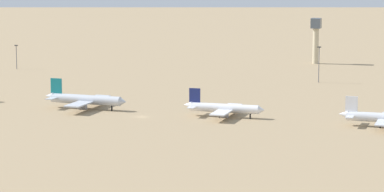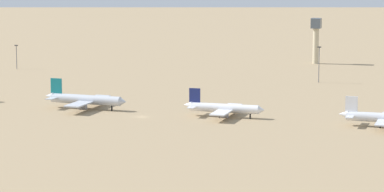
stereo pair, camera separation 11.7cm
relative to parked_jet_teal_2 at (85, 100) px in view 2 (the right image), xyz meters
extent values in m
plane|color=#9E8460|center=(27.23, -9.36, -3.81)|extent=(4000.00, 4000.00, 0.00)
cylinder|color=silver|center=(0.35, -0.01, 0.03)|extent=(29.36, 4.50, 3.66)
cone|color=silver|center=(16.26, -0.47, 0.03)|extent=(2.84, 3.55, 3.48)
cone|color=silver|center=(-15.55, 0.45, 0.58)|extent=(3.75, 3.21, 3.11)
cube|color=#14727A|center=(-12.45, 0.36, 4.84)|extent=(4.77, 0.59, 5.94)
cube|color=silver|center=(-12.34, 4.01, 0.40)|extent=(3.10, 6.30, 0.33)
cube|color=silver|center=(-12.55, -3.30, 0.40)|extent=(3.10, 6.30, 0.33)
cube|color=silver|center=(1.27, -0.04, -0.51)|extent=(7.06, 29.43, 0.51)
cylinder|color=slate|center=(2.38, 6.79, -1.79)|extent=(3.35, 2.11, 2.01)
cylinder|color=slate|center=(1.98, -6.92, -1.79)|extent=(3.35, 2.11, 2.01)
cylinder|color=black|center=(11.47, -0.33, -2.80)|extent=(0.64, 0.64, 2.01)
cylinder|color=black|center=(-0.96, 2.22, -2.80)|extent=(0.64, 0.64, 2.01)
cylinder|color=black|center=(-1.08, -2.16, -2.80)|extent=(0.64, 0.64, 2.01)
cylinder|color=white|center=(56.86, -0.41, -0.35)|extent=(26.33, 3.58, 3.29)
cone|color=white|center=(71.16, -0.26, -0.35)|extent=(2.50, 3.15, 3.12)
cone|color=white|center=(42.56, -0.57, 0.14)|extent=(3.32, 2.83, 2.79)
cube|color=navy|center=(45.36, -0.54, 3.96)|extent=(4.28, 0.46, 5.34)
cube|color=white|center=(45.32, 2.75, -0.03)|extent=(2.69, 5.62, 0.30)
cube|color=white|center=(45.40, -3.83, -0.03)|extent=(2.69, 5.62, 0.30)
cube|color=white|center=(57.69, -0.41, -0.85)|extent=(5.88, 26.36, 0.46)
cylinder|color=slate|center=(58.44, 5.77, -2.00)|extent=(2.98, 1.84, 1.81)
cylinder|color=slate|center=(58.58, -6.56, -2.00)|extent=(2.98, 1.84, 1.81)
cylinder|color=black|center=(66.86, -0.30, -2.90)|extent=(0.58, 0.58, 1.81)
cylinder|color=black|center=(55.61, 1.54, -2.90)|extent=(0.58, 0.58, 1.81)
cylinder|color=black|center=(55.65, -2.40, -2.90)|extent=(0.58, 0.58, 1.81)
cylinder|color=silver|center=(116.19, -2.69, -0.31)|extent=(26.70, 3.64, 3.33)
cone|color=silver|center=(101.69, -2.86, 0.19)|extent=(3.36, 2.87, 2.83)
cube|color=white|center=(104.53, -2.82, 4.07)|extent=(4.34, 0.47, 5.42)
cube|color=silver|center=(104.49, 0.51, 0.03)|extent=(2.73, 5.70, 0.30)
cube|color=silver|center=(104.56, -6.16, 0.03)|extent=(2.73, 5.70, 0.30)
cylinder|color=black|center=(114.92, -0.70, -2.89)|extent=(0.58, 0.58, 1.83)
cylinder|color=black|center=(114.96, -4.70, -2.89)|extent=(0.58, 0.58, 1.83)
cylinder|color=#C6B793|center=(58.55, 173.64, 5.85)|extent=(3.20, 3.20, 19.31)
cube|color=#4C5660|center=(58.55, 173.64, 18.22)|extent=(5.20, 5.20, 5.45)
cylinder|color=#59595E|center=(-85.29, 102.95, 2.23)|extent=(0.36, 0.36, 12.07)
cube|color=#333333|center=(-85.29, 102.95, 8.51)|extent=(1.80, 0.50, 0.50)
cylinder|color=#59595E|center=(73.59, 101.73, 4.42)|extent=(0.36, 0.36, 16.46)
cube|color=#333333|center=(73.59, 101.73, 12.90)|extent=(1.80, 0.50, 0.50)
camera|label=1|loc=(153.25, -337.16, 59.16)|focal=89.16mm
camera|label=2|loc=(153.36, -337.12, 59.16)|focal=89.16mm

